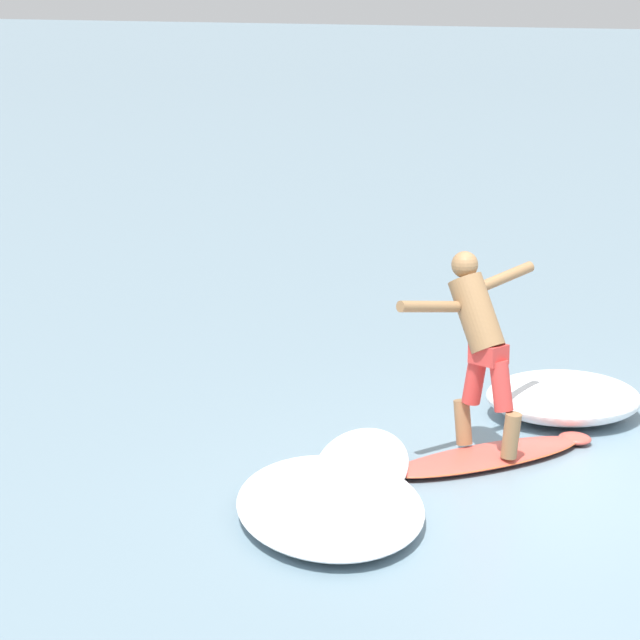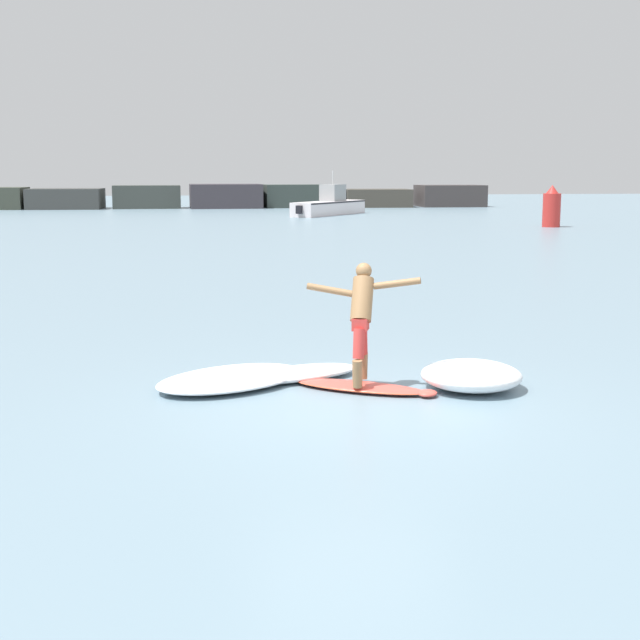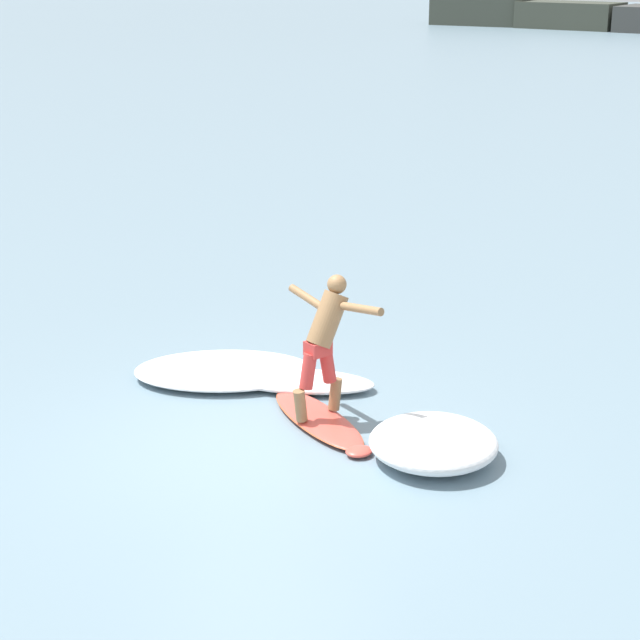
% 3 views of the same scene
% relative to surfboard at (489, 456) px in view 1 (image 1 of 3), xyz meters
% --- Properties ---
extents(ground_plane, '(200.00, 200.00, 0.00)m').
position_rel_surfboard_xyz_m(ground_plane, '(-0.31, -0.80, -0.05)').
color(ground_plane, gray).
extents(surfboard, '(1.91, 1.43, 0.23)m').
position_rel_surfboard_xyz_m(surfboard, '(0.00, 0.00, 0.00)').
color(surfboard, '#DF5244').
rests_on(surfboard, ground).
extents(surfer, '(1.48, 0.87, 1.59)m').
position_rel_surfboard_xyz_m(surfer, '(0.01, 0.12, 0.98)').
color(surfer, '#936B44').
rests_on(surfer, surfboard).
extents(wave_foam_at_tail, '(2.04, 1.37, 0.17)m').
position_rel_surfboard_xyz_m(wave_foam_at_tail, '(-0.78, 0.76, 0.04)').
color(wave_foam_at_tail, white).
rests_on(wave_foam_at_tail, ground).
extents(wave_foam_at_nose, '(2.60, 2.32, 0.19)m').
position_rel_surfboard_xyz_m(wave_foam_at_nose, '(-1.72, 0.57, 0.05)').
color(wave_foam_at_nose, white).
rests_on(wave_foam_at_nose, ground).
extents(wave_foam_beside, '(1.77, 1.77, 0.37)m').
position_rel_surfboard_xyz_m(wave_foam_beside, '(1.46, -0.13, 0.14)').
color(wave_foam_beside, white).
rests_on(wave_foam_beside, ground).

